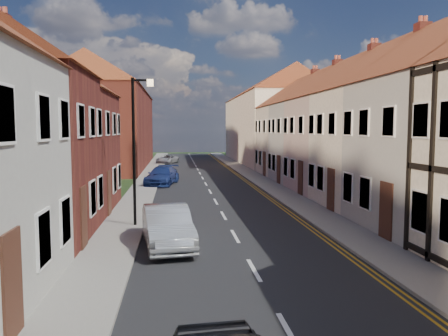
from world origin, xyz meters
TOP-DOWN VIEW (x-y plane):
  - road at (0.00, 30.00)m, footprint 7.00×90.00m
  - pavement_left at (-4.40, 30.00)m, footprint 1.80×90.00m
  - pavement_right at (4.40, 30.00)m, footprint 1.80×90.00m
  - cottage_r_cream_mid at (9.30, 23.50)m, footprint 8.30×5.20m
  - cottage_r_pink at (9.30, 28.90)m, footprint 8.30×6.00m
  - cottage_r_white_far at (9.30, 34.30)m, footprint 8.30×5.20m
  - cottage_r_cream_far at (9.30, 39.70)m, footprint 8.30×6.00m
  - cottage_l_pink at (-9.30, 23.85)m, footprint 8.30×6.30m
  - block_right_far at (9.30, 55.00)m, footprint 8.30×24.20m
  - block_left_far at (-9.30, 50.00)m, footprint 8.30×24.20m
  - lamppost at (-3.81, 20.00)m, footprint 0.88×0.15m
  - car_mid at (-2.52, 16.87)m, footprint 2.03×4.44m
  - car_far at (-3.20, 34.00)m, footprint 2.75×4.89m
  - car_distant at (-3.20, 54.07)m, footprint 2.96×4.22m

SIDE VIEW (x-z plane):
  - road at x=0.00m, z-range 0.00..0.02m
  - pavement_left at x=-4.40m, z-range 0.00..0.12m
  - pavement_right at x=4.40m, z-range 0.00..0.12m
  - car_distant at x=-3.20m, z-range 0.00..1.07m
  - car_far at x=-3.20m, z-range 0.00..1.34m
  - car_mid at x=-2.52m, z-range 0.00..1.41m
  - lamppost at x=-3.81m, z-range 0.54..6.54m
  - cottage_l_pink at x=-9.30m, z-range -0.03..8.77m
  - cottage_r_pink at x=9.30m, z-range -0.03..8.97m
  - cottage_r_cream_far at x=9.30m, z-range -0.03..8.97m
  - cottage_r_cream_mid at x=9.30m, z-range -0.02..8.98m
  - cottage_r_white_far at x=9.30m, z-range -0.02..8.98m
  - block_right_far at x=9.30m, z-range 0.04..10.54m
  - block_left_far at x=-9.30m, z-range 0.04..10.54m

